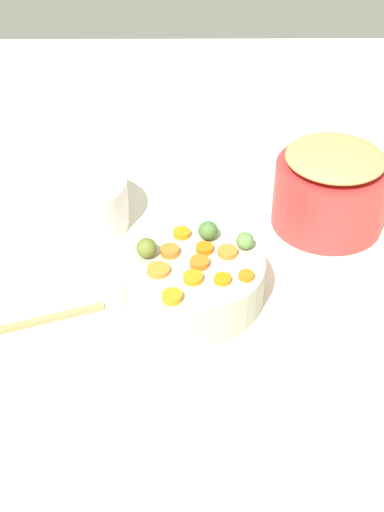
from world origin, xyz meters
name	(u,v)px	position (x,y,z in m)	size (l,w,h in m)	color
tabletop	(205,318)	(0.00, 0.00, 0.01)	(2.40, 2.40, 0.02)	beige
serving_bowl_carrots	(192,279)	(0.02, -0.04, 0.06)	(0.24, 0.24, 0.08)	#B6B39B
metal_pot	(330,195)	(-0.24, -0.25, 0.08)	(0.21, 0.21, 0.13)	red
stuffing_mound	(335,158)	(-0.24, -0.25, 0.16)	(0.18, 0.18, 0.03)	tan
carrot_slice_0	(228,252)	(-0.04, -0.06, 0.10)	(0.03, 0.03, 0.01)	orange
carrot_slice_1	(158,270)	(0.07, -0.01, 0.10)	(0.04, 0.04, 0.01)	orange
carrot_slice_2	(199,263)	(0.01, -0.03, 0.10)	(0.03, 0.03, 0.01)	orange
carrot_slice_3	(203,249)	(0.00, -0.07, 0.10)	(0.03, 0.03, 0.01)	orange
carrot_slice_4	(193,278)	(0.02, 0.01, 0.10)	(0.03, 0.03, 0.01)	orange
carrot_slice_5	(246,277)	(-0.06, 0.00, 0.10)	(0.02, 0.02, 0.01)	orange
carrot_slice_6	(172,297)	(0.05, 0.05, 0.10)	(0.03, 0.03, 0.01)	orange
carrot_slice_7	(170,251)	(0.06, -0.06, 0.10)	(0.03, 0.03, 0.01)	orange
carrot_slice_8	(182,233)	(0.04, -0.11, 0.10)	(0.03, 0.03, 0.01)	orange
carrot_slice_9	(223,279)	(-0.03, 0.01, 0.10)	(0.03, 0.03, 0.01)	orange
brussels_sprout_0	(147,248)	(0.09, -0.05, 0.11)	(0.03, 0.03, 0.03)	#5F6D29
brussels_sprout_1	(208,231)	(-0.01, -0.10, 0.11)	(0.03, 0.03, 0.03)	#446F31
brussels_sprout_2	(245,241)	(-0.07, -0.08, 0.11)	(0.03, 0.03, 0.03)	#5A8840
casserole_dish	(73,202)	(0.24, -0.25, 0.07)	(0.21, 0.21, 0.09)	white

